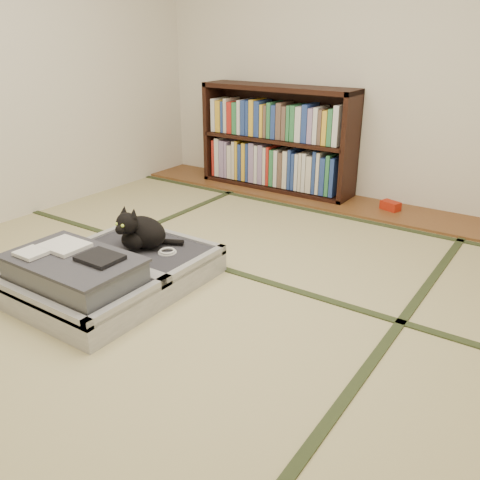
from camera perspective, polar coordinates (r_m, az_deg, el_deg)
The scene contains 10 objects.
floor at distance 2.81m, azimuth -4.90°, elevation -6.76°, with size 4.50×4.50×0.00m, color tan.
wood_strip at distance 4.40m, azimuth 11.66°, elevation 4.04°, with size 4.00×0.50×0.02m, color brown.
red_item at distance 4.30m, azimuth 16.54°, elevation 3.72°, with size 0.15×0.09×0.07m, color #AB200D.
room_shell at distance 2.45m, azimuth -6.13°, elevation 24.56°, with size 4.50×4.50×4.50m.
tatami_borders at distance 3.16m, azimuth 0.72°, elevation -3.10°, with size 4.00×4.50×0.01m.
bookcase at distance 4.66m, azimuth 4.19°, elevation 11.06°, with size 1.43×0.33×0.92m.
suitcase at distance 2.94m, azimuth -14.63°, elevation -3.60°, with size 0.80×1.07×0.31m.
cat at distance 3.07m, azimuth -11.15°, elevation 0.90°, with size 0.36×0.36×0.29m.
cable_coil at distance 3.01m, azimuth -8.17°, elevation -1.32°, with size 0.11×0.11×0.03m.
hanger at distance 3.45m, azimuth -12.88°, elevation -1.36°, with size 0.46×0.22×0.01m.
Camera 1 is at (1.57, -1.88, 1.37)m, focal length 38.00 mm.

